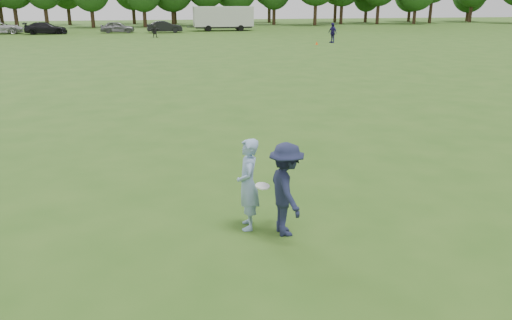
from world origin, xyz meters
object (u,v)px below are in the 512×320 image
object	(u,v)px
player_far_d	(155,31)
car_f	(165,27)
car_e	(117,27)
defender	(286,189)
thrower	(248,184)
player_far_b	(332,33)
cargo_trailer	(223,17)
field_cone	(317,43)
car_d	(46,28)

from	to	relation	value
player_far_d	car_f	distance (m)	8.10
car_e	defender	bearing A→B (deg)	-173.79
thrower	car_f	bearing A→B (deg)	-173.35
defender	car_e	distance (m)	60.32
player_far_b	cargo_trailer	xyz separation A→B (m)	(-7.93, 21.34, 0.80)
car_f	field_cone	world-z (taller)	car_f
player_far_b	car_d	xyz separation A→B (m)	(-30.43, 19.05, -0.25)
player_far_b	car_f	world-z (taller)	player_far_b
field_cone	car_e	bearing A→B (deg)	132.36
player_far_b	car_f	distance (m)	24.60
defender	car_e	bearing A→B (deg)	3.02
thrower	car_f	size ratio (longest dim) A/B	0.40
field_cone	cargo_trailer	world-z (taller)	cargo_trailer
thrower	defender	size ratio (longest dim) A/B	1.00
player_far_b	thrower	bearing A→B (deg)	-42.59
car_f	cargo_trailer	xyz separation A→B (m)	(7.99, 2.58, 1.03)
thrower	defender	xyz separation A→B (m)	(0.64, -0.40, -0.00)
car_e	car_f	size ratio (longest dim) A/B	0.94
car_d	field_cone	size ratio (longest dim) A/B	16.71
thrower	car_e	xyz separation A→B (m)	(-5.64, 59.59, -0.17)
cargo_trailer	defender	bearing A→B (deg)	-97.09
car_e	field_cone	size ratio (longest dim) A/B	14.15
player_far_b	car_d	distance (m)	35.90
thrower	player_far_b	distance (m)	43.06
car_e	cargo_trailer	world-z (taller)	cargo_trailer
car_d	player_far_b	bearing A→B (deg)	-125.59
player_far_d	car_f	bearing A→B (deg)	63.70
thrower	car_d	xyz separation A→B (m)	(-14.20, 58.93, -0.16)
car_e	cargo_trailer	distance (m)	14.09
cargo_trailer	player_far_d	bearing A→B (deg)	-131.53
defender	car_e	world-z (taller)	defender
thrower	cargo_trailer	size ratio (longest dim) A/B	0.20
car_f	player_far_d	bearing A→B (deg)	170.92
car_d	defender	bearing A→B (deg)	-169.51
player_far_b	car_d	size ratio (longest dim) A/B	0.39
car_e	cargo_trailer	size ratio (longest dim) A/B	0.47
defender	cargo_trailer	distance (m)	62.10
player_far_d	cargo_trailer	size ratio (longest dim) A/B	0.17
player_far_b	field_cone	size ratio (longest dim) A/B	6.49
defender	car_e	size ratio (longest dim) A/B	0.42
defender	car_f	bearing A→B (deg)	-2.64
car_d	cargo_trailer	xyz separation A→B (m)	(22.50, 2.29, 1.05)
cargo_trailer	car_d	bearing A→B (deg)	-174.19
player_far_d	cargo_trailer	world-z (taller)	cargo_trailer
thrower	car_d	distance (m)	60.62
defender	car_f	xyz separation A→B (m)	(-0.33, 59.04, -0.15)
player_far_d	car_e	xyz separation A→B (m)	(-4.60, 8.93, -0.04)
thrower	car_d	bearing A→B (deg)	-159.50
cargo_trailer	car_f	bearing A→B (deg)	-162.10
car_e	cargo_trailer	bearing A→B (deg)	-83.10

